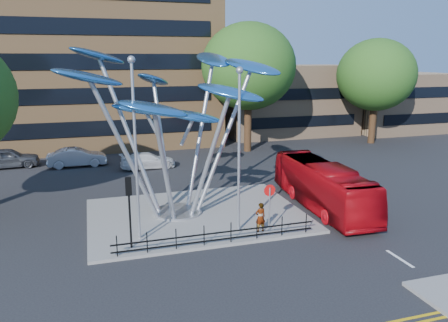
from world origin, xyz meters
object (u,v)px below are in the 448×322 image
object	(u,v)px
parked_car_right	(148,161)
no_entry_sign_island	(270,200)
street_lamp_right	(239,136)
traffic_light_island	(129,197)
pedestrian	(260,217)
parked_car_left	(7,158)
street_lamp_left	(135,134)
tree_right	(249,67)
leaf_sculpture	(173,95)
tree_far	(376,75)
parked_car_mid	(77,157)
red_bus	(322,185)

from	to	relation	value
parked_car_right	no_entry_sign_island	bearing A→B (deg)	-170.12
street_lamp_right	traffic_light_island	distance (m)	6.05
pedestrian	parked_car_left	size ratio (longest dim) A/B	0.32
street_lamp_left	parked_car_right	size ratio (longest dim) A/B	1.97
tree_right	leaf_sculpture	bearing A→B (deg)	-123.31
traffic_light_island	pedestrian	bearing A→B (deg)	0.00
leaf_sculpture	street_lamp_right	bearing A→B (deg)	-55.09
tree_far	parked_car_right	xyz separation A→B (m)	(-24.15, -4.00, -6.46)
tree_far	leaf_sculpture	xyz separation A→B (m)	(-24.07, -15.32, -0.23)
tree_right	parked_car_mid	xyz separation A→B (m)	(-15.71, -1.60, -7.26)
leaf_sculpture	parked_car_right	world-z (taller)	leaf_sculpture
street_lamp_left	no_entry_sign_island	size ratio (longest dim) A/B	3.59
red_bus	parked_car_right	world-z (taller)	red_bus
parked_car_left	parked_car_mid	size ratio (longest dim) A/B	1.03
red_bus	parked_car_mid	size ratio (longest dim) A/B	2.09
leaf_sculpture	street_lamp_left	distance (m)	4.28
street_lamp_left	leaf_sculpture	bearing A→B (deg)	52.60
tree_far	red_bus	distance (m)	23.46
traffic_light_island	parked_car_mid	size ratio (longest dim) A/B	0.72
leaf_sculpture	red_bus	world-z (taller)	leaf_sculpture
tree_far	pedestrian	size ratio (longest dim) A/B	6.98
tree_far	pedestrian	xyz separation A→B (m)	(-20.49, -19.50, -6.18)
pedestrian	street_lamp_right	bearing A→B (deg)	-33.49
tree_far	traffic_light_island	bearing A→B (deg)	-144.16
parked_car_left	red_bus	bearing A→B (deg)	-133.31
street_lamp_left	pedestrian	world-z (taller)	street_lamp_left
tree_right	tree_far	bearing A→B (deg)	0.00
traffic_light_island	street_lamp_right	bearing A→B (deg)	5.19
street_lamp_right	no_entry_sign_island	world-z (taller)	street_lamp_right
street_lamp_right	parked_car_right	size ratio (longest dim) A/B	1.86
tree_right	no_entry_sign_island	xyz separation A→B (m)	(-6.00, -19.48, -6.22)
street_lamp_left	parked_car_mid	distance (m)	17.80
tree_right	no_entry_sign_island	size ratio (longest dim) A/B	4.94
pedestrian	parked_car_mid	distance (m)	20.13
street_lamp_left	no_entry_sign_island	xyz separation A→B (m)	(6.50, -0.98, -3.54)
tree_far	red_bus	world-z (taller)	tree_far
red_bus	leaf_sculpture	bearing A→B (deg)	173.65
no_entry_sign_island	parked_car_mid	distance (m)	20.37
tree_far	street_lamp_left	size ratio (longest dim) A/B	1.23
tree_right	traffic_light_island	distance (m)	24.06
pedestrian	parked_car_left	world-z (taller)	pedestrian
tree_far	red_bus	size ratio (longest dim) A/B	1.09
tree_far	no_entry_sign_island	xyz separation A→B (m)	(-20.00, -19.48, -5.29)
parked_car_right	pedestrian	bearing A→B (deg)	-171.83
no_entry_sign_island	red_bus	distance (m)	5.37
tree_right	parked_car_mid	bearing A→B (deg)	-174.17
tree_right	street_lamp_left	size ratio (longest dim) A/B	1.38
traffic_light_island	parked_car_left	distance (m)	20.84
tree_right	street_lamp_right	distance (m)	20.64
traffic_light_island	pedestrian	distance (m)	6.73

